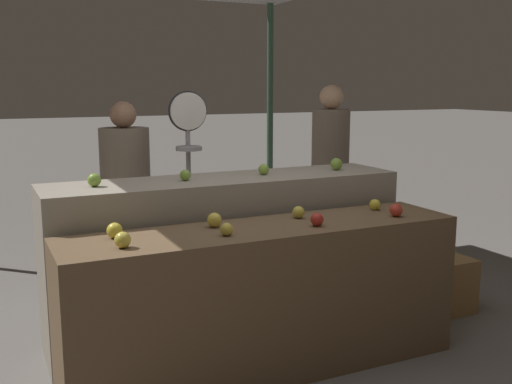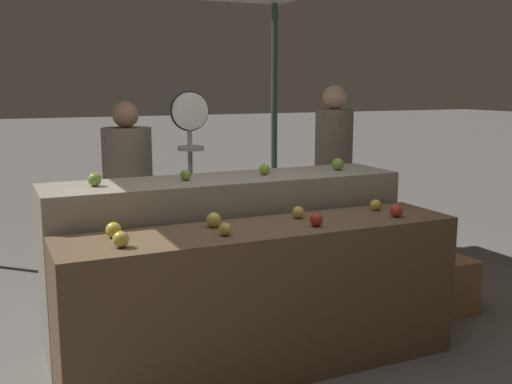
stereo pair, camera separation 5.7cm
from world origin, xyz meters
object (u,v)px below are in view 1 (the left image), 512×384
at_px(person_vendor_at_scale, 126,187).
at_px(person_customer_left, 330,162).
at_px(wooden_crate_side, 439,283).
at_px(produce_scale, 189,149).

bearing_deg(person_vendor_at_scale, person_customer_left, -162.52).
distance_m(person_vendor_at_scale, wooden_crate_side, 2.54).
xyz_separation_m(person_customer_left, wooden_crate_side, (0.12, -1.39, -0.78)).
bearing_deg(produce_scale, wooden_crate_side, -30.44).
distance_m(produce_scale, wooden_crate_side, 2.16).
relative_size(person_vendor_at_scale, person_customer_left, 0.93).
height_order(produce_scale, person_customer_left, person_customer_left).
xyz_separation_m(produce_scale, person_customer_left, (1.54, 0.42, -0.23)).
xyz_separation_m(produce_scale, wooden_crate_side, (1.65, -0.97, -1.01)).
bearing_deg(wooden_crate_side, person_customer_left, 94.80).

